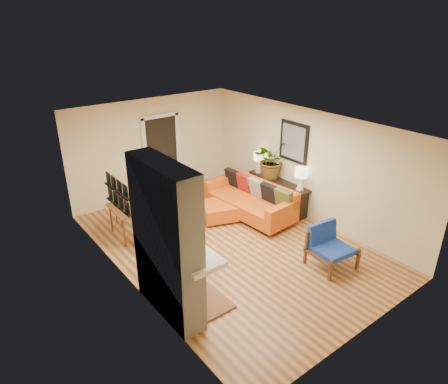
# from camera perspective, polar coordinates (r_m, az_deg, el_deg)

# --- Properties ---
(room_shell) EXTENTS (6.50, 6.50, 6.50)m
(room_shell) POSITION_cam_1_polar(r_m,az_deg,el_deg) (10.35, -5.62, 5.69)
(room_shell) COLOR tan
(room_shell) RESTS_ON ground
(fireplace) EXTENTS (1.09, 1.68, 2.60)m
(fireplace) POSITION_cam_1_polar(r_m,az_deg,el_deg) (6.28, -7.86, -7.41)
(fireplace) COLOR white
(fireplace) RESTS_ON ground
(sofa) EXTENTS (1.14, 2.35, 0.90)m
(sofa) POSITION_cam_1_polar(r_m,az_deg,el_deg) (9.66, 3.98, -1.05)
(sofa) COLOR silver
(sofa) RESTS_ON ground
(ottoman) EXTENTS (1.01, 1.01, 0.40)m
(ottoman) POSITION_cam_1_polar(r_m,az_deg,el_deg) (9.48, -0.79, -2.62)
(ottoman) COLOR silver
(ottoman) RESTS_ON ground
(blue_chair) EXTENTS (0.86, 0.84, 0.82)m
(blue_chair) POSITION_cam_1_polar(r_m,az_deg,el_deg) (8.02, 14.71, -7.16)
(blue_chair) COLOR brown
(blue_chair) RESTS_ON ground
(dining_table) EXTENTS (0.71, 1.58, 0.84)m
(dining_table) POSITION_cam_1_polar(r_m,az_deg,el_deg) (8.91, -13.20, -2.85)
(dining_table) COLOR brown
(dining_table) RESTS_ON ground
(console_table) EXTENTS (0.34, 1.85, 0.72)m
(console_table) POSITION_cam_1_polar(r_m,az_deg,el_deg) (10.01, 7.75, 0.87)
(console_table) COLOR black
(console_table) RESTS_ON ground
(lamp_near) EXTENTS (0.30, 0.30, 0.54)m
(lamp_near) POSITION_cam_1_polar(r_m,az_deg,el_deg) (9.39, 10.92, 2.23)
(lamp_near) COLOR white
(lamp_near) RESTS_ON console_table
(lamp_far) EXTENTS (0.30, 0.30, 0.54)m
(lamp_far) POSITION_cam_1_polar(r_m,az_deg,el_deg) (10.32, 5.05, 4.62)
(lamp_far) COLOR white
(lamp_far) RESTS_ON console_table
(houseplant) EXTENTS (1.05, 0.98, 0.96)m
(houseplant) POSITION_cam_1_polar(r_m,az_deg,el_deg) (9.97, 6.72, 4.71)
(houseplant) COLOR #1E5919
(houseplant) RESTS_ON console_table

